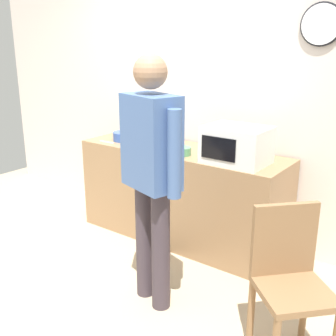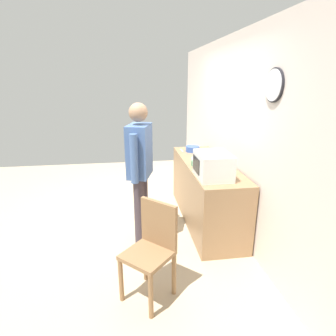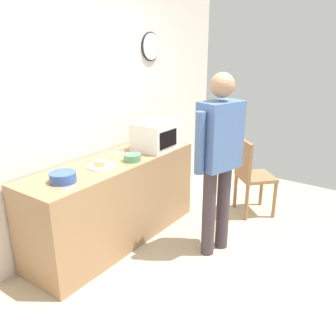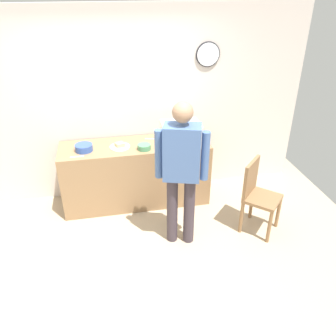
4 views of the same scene
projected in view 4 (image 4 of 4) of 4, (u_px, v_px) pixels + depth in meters
The scene contains 11 objects.
ground_plane at pixel (130, 261), 3.94m from camera, with size 6.00×6.00×0.00m, color tan.
back_wall at pixel (114, 107), 4.68m from camera, with size 5.40×0.13×2.60m.
kitchen_counter at pixel (136, 174), 4.81m from camera, with size 2.00×0.62×0.89m, color #93704C.
microwave at pixel (181, 134), 4.54m from camera, with size 0.50×0.39×0.30m.
sandwich_plate at pixel (120, 146), 4.51m from camera, with size 0.26×0.26×0.07m.
salad_bowl at pixel (84, 148), 4.42m from camera, with size 0.23×0.23×0.09m, color #33519E.
cereal_bowl at pixel (144, 147), 4.45m from camera, with size 0.17×0.17×0.07m, color #4C8E60.
fork_utensil at pixel (77, 157), 4.28m from camera, with size 0.17×0.02×0.01m, color silver.
spoon_utensil at pixel (151, 139), 4.75m from camera, with size 0.17×0.02×0.01m, color silver.
person_standing at pixel (182, 166), 3.77m from camera, with size 0.57×0.34×1.76m.
wooden_chair at pixel (257, 193), 4.23m from camera, with size 0.57×0.57×0.94m.
Camera 4 is at (-0.15, -2.96, 2.85)m, focal length 36.78 mm.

